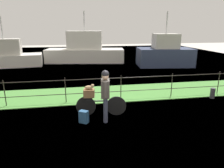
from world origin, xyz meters
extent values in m
plane|color=#B2ADA3|center=(0.00, 0.00, 0.00)|extent=(60.00, 60.00, 0.00)
cube|color=#478438|center=(0.00, 2.91, 0.01)|extent=(27.00, 2.40, 0.03)
plane|color=slate|center=(0.00, 11.50, 0.00)|extent=(30.00, 30.00, 0.00)
cylinder|color=#28231E|center=(-4.50, 2.07, 0.52)|extent=(0.04, 0.04, 1.04)
cylinder|color=#28231E|center=(-2.25, 2.07, 0.52)|extent=(0.04, 0.04, 1.04)
cylinder|color=#28231E|center=(0.00, 2.07, 0.52)|extent=(0.04, 0.04, 1.04)
cylinder|color=#28231E|center=(2.25, 2.07, 0.52)|extent=(0.04, 0.04, 1.04)
cylinder|color=#28231E|center=(4.50, 2.07, 0.52)|extent=(0.04, 0.04, 1.04)
cylinder|color=#28231E|center=(0.00, 2.07, 0.36)|extent=(18.00, 0.03, 0.03)
cylinder|color=#28231E|center=(0.00, 2.07, 0.94)|extent=(18.00, 0.03, 0.03)
cylinder|color=black|center=(-0.48, 0.56, 0.34)|extent=(0.67, 0.14, 0.67)
cylinder|color=black|center=(-1.52, 0.72, 0.34)|extent=(0.67, 0.14, 0.67)
cylinder|color=#2D2D33|center=(-1.00, 0.64, 0.52)|extent=(0.81, 0.16, 0.04)
cube|color=black|center=(-1.40, 0.70, 0.57)|extent=(0.21, 0.12, 0.06)
cube|color=slate|center=(-1.40, 0.70, 0.67)|extent=(0.38, 0.21, 0.02)
cube|color=brown|center=(-1.40, 0.70, 0.81)|extent=(0.40, 0.34, 0.27)
ellipsoid|color=tan|center=(-1.40, 0.70, 1.01)|extent=(0.30, 0.18, 0.13)
sphere|color=tan|center=(-1.28, 0.68, 1.06)|extent=(0.11, 0.11, 0.11)
cylinder|color=#383D51|center=(-0.90, 0.27, 0.41)|extent=(0.14, 0.14, 0.82)
cylinder|color=#383D51|center=(-0.93, 0.07, 0.41)|extent=(0.14, 0.14, 0.82)
cube|color=#4C4742|center=(-0.92, 0.17, 1.10)|extent=(0.32, 0.43, 0.56)
cylinder|color=#4C4742|center=(-0.88, 0.39, 1.13)|extent=(0.10, 0.10, 0.50)
cylinder|color=#4C4742|center=(-0.95, -0.04, 1.13)|extent=(0.10, 0.10, 0.50)
sphere|color=tan|center=(-0.92, 0.17, 1.49)|extent=(0.22, 0.22, 0.22)
sphere|color=black|center=(-0.92, 0.17, 1.57)|extent=(0.23, 0.23, 0.23)
cube|color=#28517A|center=(-1.62, 0.17, 0.20)|extent=(0.33, 0.31, 0.40)
cylinder|color=#38383D|center=(3.90, 1.57, 0.22)|extent=(0.20, 0.20, 0.44)
cube|color=silver|center=(-1.01, 11.96, 0.56)|extent=(6.79, 3.02, 1.12)
cube|color=silver|center=(-1.01, 11.96, 1.87)|extent=(3.07, 1.87, 1.50)
cylinder|color=#B2B2B2|center=(-1.01, 11.96, 3.42)|extent=(0.10, 0.10, 1.60)
cube|color=#2D3856|center=(4.99, 9.09, 0.68)|extent=(4.36, 2.74, 1.36)
cube|color=#B7B2A8|center=(4.99, 9.09, 1.91)|extent=(1.99, 1.78, 1.09)
cylinder|color=#B2B2B2|center=(4.99, 9.09, 3.25)|extent=(0.10, 0.10, 1.60)
cube|color=silver|center=(-7.08, 10.82, 0.45)|extent=(5.38, 2.39, 0.91)
cube|color=#B7B2A8|center=(-7.08, 10.82, 1.50)|extent=(2.42, 1.53, 1.18)
cylinder|color=#B2B2B2|center=(-7.08, 10.82, 2.89)|extent=(0.10, 0.10, 1.60)
camera|label=1|loc=(-1.75, -5.86, 2.96)|focal=32.78mm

